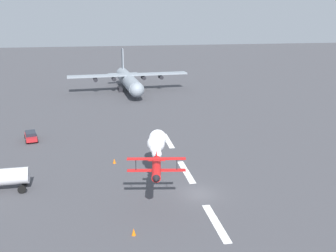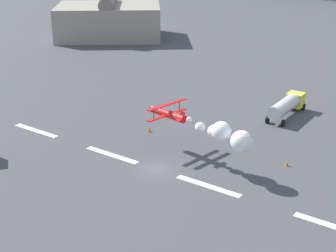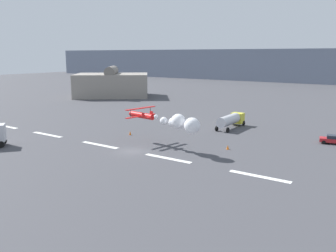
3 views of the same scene
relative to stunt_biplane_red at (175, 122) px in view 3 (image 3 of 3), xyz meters
The scene contains 13 objects.
ground_plane 8.31m from the stunt_biplane_red, 140.28° to the right, with size 440.00×440.00×0.00m, color #424247.
runway_stripe_0 40.88m from the stunt_biplane_red, behind, with size 8.00×0.90×0.01m, color white.
runway_stripe_1 27.11m from the stunt_biplane_red, behind, with size 8.00×0.90×0.01m, color white.
runway_stripe_2 13.88m from the stunt_biplane_red, 160.34° to the right, with size 8.00×0.90×0.01m, color white.
runway_stripe_3 6.63m from the stunt_biplane_red, 68.62° to the right, with size 8.00×0.90×0.01m, color white.
runway_stripe_4 17.01m from the stunt_biplane_red, 15.60° to the right, with size 8.00×0.90×0.01m, color white.
mountain_ridge_distant 156.02m from the stunt_biplane_red, 91.95° to the left, with size 396.00×16.00×17.94m, color slate.
stunt_biplane_red is the anchor object (origin of this frame).
fuel_tanker_truck 21.40m from the stunt_biplane_red, 90.19° to the left, with size 2.95×9.72×2.90m.
airport_staff_sedan 28.01m from the stunt_biplane_red, 43.06° to the left, with size 4.87×2.79×1.52m.
hangar_building 77.57m from the stunt_biplane_red, 140.61° to the left, with size 31.16×29.77×10.86m.
traffic_cone_near 14.49m from the stunt_biplane_red, 161.40° to the left, with size 0.44×0.44×0.75m, color orange.
traffic_cone_far 9.62m from the stunt_biplane_red, 37.91° to the left, with size 0.44×0.44×0.75m, color orange.
Camera 3 is at (35.94, -41.87, 15.11)m, focal length 38.31 mm.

